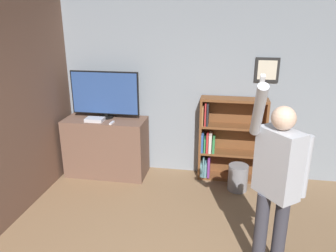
{
  "coord_description": "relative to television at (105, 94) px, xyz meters",
  "views": [
    {
      "loc": [
        0.39,
        -1.72,
        2.46
      ],
      "look_at": [
        -0.24,
        1.92,
        1.2
      ],
      "focal_mm": 35.0,
      "sensor_mm": 36.0,
      "label": 1
    }
  ],
  "objects": [
    {
      "name": "game_console",
      "position": [
        -0.11,
        -0.2,
        -0.35
      ],
      "size": [
        0.27,
        0.18,
        0.05
      ],
      "color": "silver",
      "rests_on": "tv_ledge"
    },
    {
      "name": "person",
      "position": [
        2.31,
        -1.84,
        -0.26
      ],
      "size": [
        0.55,
        0.55,
        2.02
      ],
      "rotation": [
        0.0,
        0.0,
        -0.9
      ],
      "color": "#383842",
      "rests_on": "ground_plane"
    },
    {
      "name": "wall_back",
      "position": [
        1.4,
        0.28,
        0.05
      ],
      "size": [
        6.19,
        0.09,
        2.7
      ],
      "color": "gray",
      "rests_on": "ground_plane"
    },
    {
      "name": "bookshelf",
      "position": [
        1.87,
        0.1,
        -0.68
      ],
      "size": [
        0.99,
        0.28,
        1.3
      ],
      "color": "brown",
      "rests_on": "ground_plane"
    },
    {
      "name": "television",
      "position": [
        0.0,
        0.0,
        0.0
      ],
      "size": [
        1.06,
        0.22,
        0.73
      ],
      "color": "black",
      "rests_on": "tv_ledge"
    },
    {
      "name": "tv_ledge",
      "position": [
        -0.0,
        -0.07,
        -0.84
      ],
      "size": [
        1.26,
        0.56,
        0.92
      ],
      "color": "brown",
      "rests_on": "ground_plane"
    },
    {
      "name": "wall_side_brick",
      "position": [
        -0.73,
        -1.34,
        0.05
      ],
      "size": [
        0.06,
        4.78,
        2.7
      ],
      "color": "brown",
      "rests_on": "ground_plane"
    },
    {
      "name": "waste_bin",
      "position": [
        2.06,
        -0.26,
        -1.11
      ],
      "size": [
        0.29,
        0.29,
        0.39
      ],
      "color": "gray",
      "rests_on": "ground_plane"
    },
    {
      "name": "remote_loose",
      "position": [
        0.18,
        -0.26,
        -0.37
      ],
      "size": [
        0.04,
        0.14,
        0.02
      ],
      "color": "white",
      "rests_on": "tv_ledge"
    }
  ]
}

